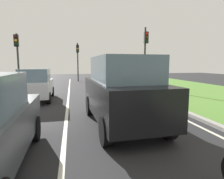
# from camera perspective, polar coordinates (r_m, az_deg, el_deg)

# --- Properties ---
(ground_plane) EXTENTS (60.00, 60.00, 0.00)m
(ground_plane) POSITION_cam_1_polar(r_m,az_deg,el_deg) (11.21, -9.24, -3.06)
(ground_plane) COLOR #262628
(lane_line_center) EXTENTS (0.12, 32.00, 0.01)m
(lane_line_center) POSITION_cam_1_polar(r_m,az_deg,el_deg) (11.21, -12.82, -3.14)
(lane_line_center) COLOR silver
(lane_line_center) RESTS_ON ground
(lane_line_right_edge) EXTENTS (0.12, 32.00, 0.01)m
(lane_line_right_edge) POSITION_cam_1_polar(r_m,az_deg,el_deg) (11.92, 8.34, -2.40)
(lane_line_right_edge) COLOR silver
(lane_line_right_edge) RESTS_ON ground
(grass_verge_right) EXTENTS (9.00, 48.00, 0.06)m
(grass_verge_right) POSITION_cam_1_polar(r_m,az_deg,el_deg) (14.34, 27.06, -1.37)
(grass_verge_right) COLOR #548433
(grass_verge_right) RESTS_ON ground
(curb_right) EXTENTS (0.24, 48.00, 0.12)m
(curb_right) POSITION_cam_1_polar(r_m,az_deg,el_deg) (12.09, 10.57, -2.04)
(curb_right) COLOR #9E9B93
(curb_right) RESTS_ON ground
(car_suv_ahead) EXTENTS (2.12, 4.57, 2.28)m
(car_suv_ahead) POSITION_cam_1_polar(r_m,az_deg,el_deg) (6.37, 2.90, -0.35)
(car_suv_ahead) COLOR black
(car_suv_ahead) RESTS_ON ground
(car_hatchback_far) EXTENTS (1.80, 3.74, 1.78)m
(car_hatchback_far) POSITION_cam_1_polar(r_m,az_deg,el_deg) (11.68, -21.52, 1.30)
(car_hatchback_far) COLOR silver
(car_hatchback_far) RESTS_ON ground
(traffic_light_near_right) EXTENTS (0.32, 0.50, 4.97)m
(traffic_light_near_right) POSITION_cam_1_polar(r_m,az_deg,el_deg) (16.20, 9.86, 11.85)
(traffic_light_near_right) COLOR #2D2D2D
(traffic_light_near_right) RESTS_ON ground
(traffic_light_overhead_left) EXTENTS (0.32, 0.50, 4.37)m
(traffic_light_overhead_left) POSITION_cam_1_polar(r_m,az_deg,el_deg) (16.85, -26.19, 10.13)
(traffic_light_overhead_left) COLOR #2D2D2D
(traffic_light_overhead_left) RESTS_ON ground
(traffic_light_far_median) EXTENTS (0.32, 0.50, 4.51)m
(traffic_light_far_median) POSITION_cam_1_polar(r_m,az_deg,el_deg) (23.43, -10.09, 9.89)
(traffic_light_far_median) COLOR #2D2D2D
(traffic_light_far_median) RESTS_ON ground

